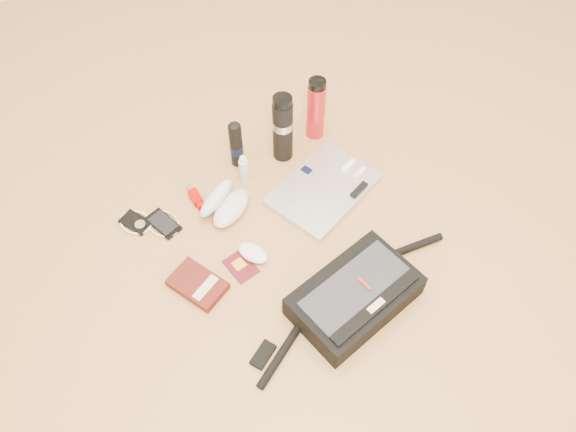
{
  "coord_description": "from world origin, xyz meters",
  "views": [
    {
      "loc": [
        -0.62,
        -0.75,
        1.6
      ],
      "look_at": [
        0.05,
        0.12,
        0.06
      ],
      "focal_mm": 35.0,
      "sensor_mm": 36.0,
      "label": 1
    }
  ],
  "objects_px": {
    "thermos_red": "(316,109)",
    "laptop": "(324,189)",
    "book": "(198,284)",
    "messenger_bag": "(354,296)",
    "thermos_black": "(283,128)"
  },
  "relations": [
    {
      "from": "thermos_black",
      "to": "thermos_red",
      "type": "xyz_separation_m",
      "value": [
        0.17,
        0.01,
        -0.01
      ]
    },
    {
      "from": "thermos_red",
      "to": "laptop",
      "type": "bearing_deg",
      "value": -122.32
    },
    {
      "from": "book",
      "to": "thermos_red",
      "type": "relative_size",
      "value": 0.76
    },
    {
      "from": "messenger_bag",
      "to": "laptop",
      "type": "bearing_deg",
      "value": 58.72
    },
    {
      "from": "laptop",
      "to": "thermos_red",
      "type": "xyz_separation_m",
      "value": [
        0.15,
        0.24,
        0.12
      ]
    },
    {
      "from": "messenger_bag",
      "to": "book",
      "type": "bearing_deg",
      "value": 132.04
    },
    {
      "from": "messenger_bag",
      "to": "thermos_black",
      "type": "xyz_separation_m",
      "value": [
        0.2,
        0.63,
        0.09
      ]
    },
    {
      "from": "laptop",
      "to": "thermos_black",
      "type": "height_order",
      "value": "thermos_black"
    },
    {
      "from": "laptop",
      "to": "messenger_bag",
      "type": "bearing_deg",
      "value": -130.6
    },
    {
      "from": "messenger_bag",
      "to": "thermos_red",
      "type": "relative_size",
      "value": 3.03
    },
    {
      "from": "messenger_bag",
      "to": "thermos_red",
      "type": "distance_m",
      "value": 0.75
    },
    {
      "from": "book",
      "to": "thermos_red",
      "type": "height_order",
      "value": "thermos_red"
    },
    {
      "from": "messenger_bag",
      "to": "book",
      "type": "xyz_separation_m",
      "value": [
        -0.35,
        0.35,
        -0.03
      ]
    },
    {
      "from": "thermos_red",
      "to": "messenger_bag",
      "type": "bearing_deg",
      "value": -119.48
    },
    {
      "from": "messenger_bag",
      "to": "thermos_black",
      "type": "relative_size",
      "value": 2.79
    }
  ]
}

